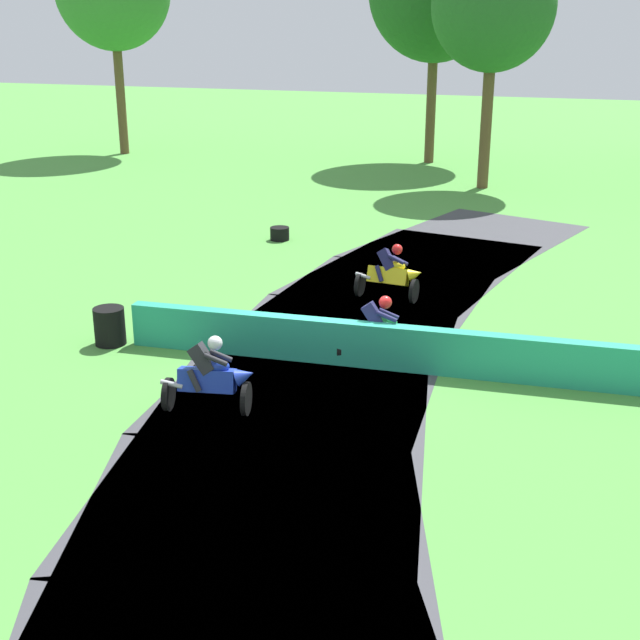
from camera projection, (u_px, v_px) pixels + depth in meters
name	position (u px, v px, depth m)	size (l,w,h in m)	color
ground_plane	(319.00, 361.00, 17.47)	(120.00, 120.00, 0.00)	#4C933D
track_asphalt	(363.00, 365.00, 17.25)	(8.94, 30.34, 0.01)	#3D3D42
safety_barrier	(589.00, 366.00, 16.06)	(0.30, 18.41, 0.90)	#239375
motorcycle_lead_yellow	(391.00, 273.00, 21.13)	(1.70, 0.93, 1.42)	black
motorcycle_chase_green	(381.00, 332.00, 17.18)	(1.68, 0.86, 1.43)	black
motorcycle_trailing_blue	(211.00, 377.00, 15.08)	(1.67, 0.95, 1.43)	black
tire_stack_near	(280.00, 234.00, 26.70)	(0.59, 0.59, 0.40)	black
tire_stack_mid_a	(110.00, 326.00, 18.24)	(0.65, 0.65, 0.80)	black
tree_far_left	(494.00, 6.00, 32.44)	(4.67, 4.67, 9.35)	brown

